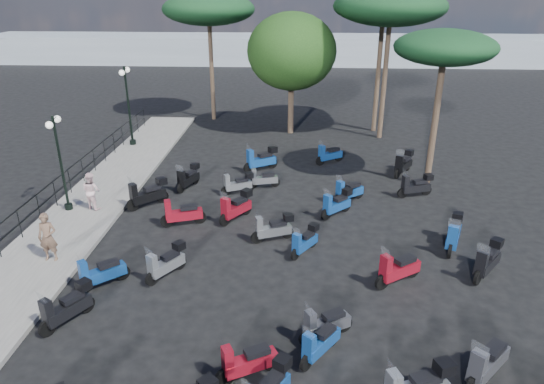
{
  "coord_description": "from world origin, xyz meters",
  "views": [
    {
      "loc": [
        2.07,
        -14.23,
        8.62
      ],
      "look_at": [
        1.15,
        2.95,
        1.2
      ],
      "focal_mm": 32.0,
      "sensor_mm": 36.0,
      "label": 1
    }
  ],
  "objects_px": {
    "scooter_2": "(101,273)",
    "scooter_25": "(487,364)",
    "scooter_22": "(348,192)",
    "pine_0": "(384,6)",
    "lamp_post_1": "(60,158)",
    "scooter_14": "(325,325)",
    "scooter_19": "(320,344)",
    "scooter_27": "(454,234)",
    "scooter_1": "(67,307)",
    "scooter_21": "(398,269)",
    "scooter_8": "(166,263)",
    "scooter_29": "(403,164)",
    "scooter_4": "(148,194)",
    "scooter_7": "(247,362)",
    "scooter_10": "(263,179)",
    "scooter_28": "(416,186)",
    "pedestrian_far": "(91,191)",
    "scooter_9": "(236,207)",
    "woman": "(48,237)",
    "broadleaf_tree": "(292,52)",
    "lamp_post_2": "(128,101)",
    "scooter_16": "(337,204)",
    "scooter_3": "(182,214)",
    "scooter_20": "(305,242)",
    "pine_2": "(209,9)",
    "scooter_17": "(261,160)",
    "scooter_5": "(188,178)",
    "scooter_26": "(487,261)",
    "scooter_23": "(329,155)",
    "pine_3": "(445,49)",
    "scooter_15": "(273,229)"
  },
  "relations": [
    {
      "from": "lamp_post_1",
      "to": "woman",
      "type": "distance_m",
      "value": 4.27
    },
    {
      "from": "lamp_post_1",
      "to": "scooter_5",
      "type": "distance_m",
      "value": 5.49
    },
    {
      "from": "pedestrian_far",
      "to": "pine_3",
      "type": "bearing_deg",
      "value": -141.19
    },
    {
      "from": "scooter_19",
      "to": "scooter_27",
      "type": "relative_size",
      "value": 0.76
    },
    {
      "from": "scooter_7",
      "to": "pine_2",
      "type": "xyz_separation_m",
      "value": [
        -4.71,
        23.74,
        6.66
      ]
    },
    {
      "from": "scooter_2",
      "to": "broadleaf_tree",
      "type": "bearing_deg",
      "value": -59.29
    },
    {
      "from": "scooter_2",
      "to": "scooter_25",
      "type": "distance_m",
      "value": 10.92
    },
    {
      "from": "scooter_21",
      "to": "scooter_26",
      "type": "relative_size",
      "value": 1.06
    },
    {
      "from": "pedestrian_far",
      "to": "scooter_17",
      "type": "relative_size",
      "value": 0.93
    },
    {
      "from": "scooter_27",
      "to": "scooter_1",
      "type": "bearing_deg",
      "value": 44.56
    },
    {
      "from": "pedestrian_far",
      "to": "scooter_7",
      "type": "distance_m",
      "value": 11.36
    },
    {
      "from": "scooter_25",
      "to": "scooter_23",
      "type": "bearing_deg",
      "value": -34.69
    },
    {
      "from": "scooter_1",
      "to": "scooter_20",
      "type": "distance_m",
      "value": 7.71
    },
    {
      "from": "scooter_15",
      "to": "scooter_7",
      "type": "bearing_deg",
      "value": 155.85
    },
    {
      "from": "pine_3",
      "to": "pine_0",
      "type": "bearing_deg",
      "value": 97.45
    },
    {
      "from": "scooter_3",
      "to": "scooter_5",
      "type": "xyz_separation_m",
      "value": [
        -0.54,
        3.7,
        0.01
      ]
    },
    {
      "from": "scooter_26",
      "to": "scooter_5",
      "type": "bearing_deg",
      "value": 8.09
    },
    {
      "from": "scooter_1",
      "to": "scooter_14",
      "type": "bearing_deg",
      "value": -151.37
    },
    {
      "from": "scooter_17",
      "to": "lamp_post_2",
      "type": "bearing_deg",
      "value": 32.95
    },
    {
      "from": "lamp_post_1",
      "to": "scooter_29",
      "type": "xyz_separation_m",
      "value": [
        14.45,
        5.09,
        -1.83
      ]
    },
    {
      "from": "scooter_25",
      "to": "scooter_29",
      "type": "relative_size",
      "value": 0.91
    },
    {
      "from": "lamp_post_1",
      "to": "scooter_14",
      "type": "bearing_deg",
      "value": -42.69
    },
    {
      "from": "scooter_3",
      "to": "scooter_10",
      "type": "distance_m",
      "value": 4.86
    },
    {
      "from": "woman",
      "to": "scooter_22",
      "type": "xyz_separation_m",
      "value": [
        10.31,
        5.52,
        -0.52
      ]
    },
    {
      "from": "scooter_5",
      "to": "scooter_27",
      "type": "distance_m",
      "value": 11.56
    },
    {
      "from": "scooter_29",
      "to": "scooter_27",
      "type": "bearing_deg",
      "value": 125.46
    },
    {
      "from": "scooter_22",
      "to": "pine_0",
      "type": "relative_size",
      "value": 0.16
    },
    {
      "from": "scooter_2",
      "to": "scooter_8",
      "type": "distance_m",
      "value": 1.97
    },
    {
      "from": "lamp_post_2",
      "to": "broadleaf_tree",
      "type": "bearing_deg",
      "value": 17.76
    },
    {
      "from": "lamp_post_1",
      "to": "scooter_10",
      "type": "height_order",
      "value": "lamp_post_1"
    },
    {
      "from": "scooter_21",
      "to": "scooter_8",
      "type": "bearing_deg",
      "value": 56.13
    },
    {
      "from": "scooter_2",
      "to": "scooter_9",
      "type": "height_order",
      "value": "scooter_9"
    },
    {
      "from": "scooter_16",
      "to": "broadleaf_tree",
      "type": "relative_size",
      "value": 0.18
    },
    {
      "from": "lamp_post_2",
      "to": "scooter_16",
      "type": "relative_size",
      "value": 3.31
    },
    {
      "from": "scooter_19",
      "to": "scooter_8",
      "type": "bearing_deg",
      "value": 1.27
    },
    {
      "from": "scooter_26",
      "to": "pine_0",
      "type": "relative_size",
      "value": 0.18
    },
    {
      "from": "scooter_4",
      "to": "scooter_7",
      "type": "xyz_separation_m",
      "value": [
        5.1,
        -9.37,
        -0.1
      ]
    },
    {
      "from": "lamp_post_1",
      "to": "scooter_27",
      "type": "distance_m",
      "value": 15.06
    },
    {
      "from": "scooter_17",
      "to": "scooter_25",
      "type": "bearing_deg",
      "value": 171.84
    },
    {
      "from": "pedestrian_far",
      "to": "scooter_29",
      "type": "bearing_deg",
      "value": -135.07
    },
    {
      "from": "scooter_22",
      "to": "scooter_25",
      "type": "height_order",
      "value": "scooter_25"
    },
    {
      "from": "woman",
      "to": "scooter_8",
      "type": "bearing_deg",
      "value": -11.62
    },
    {
      "from": "scooter_5",
      "to": "scooter_22",
      "type": "height_order",
      "value": "scooter_22"
    },
    {
      "from": "scooter_10",
      "to": "scooter_20",
      "type": "height_order",
      "value": "scooter_20"
    },
    {
      "from": "lamp_post_1",
      "to": "scooter_3",
      "type": "distance_m",
      "value": 5.31
    },
    {
      "from": "scooter_1",
      "to": "scooter_14",
      "type": "distance_m",
      "value": 7.0
    },
    {
      "from": "scooter_10",
      "to": "scooter_28",
      "type": "height_order",
      "value": "scooter_28"
    },
    {
      "from": "scooter_2",
      "to": "scooter_29",
      "type": "distance_m",
      "value": 15.09
    },
    {
      "from": "scooter_3",
      "to": "scooter_28",
      "type": "relative_size",
      "value": 1.08
    },
    {
      "from": "scooter_27",
      "to": "pine_2",
      "type": "distance_m",
      "value": 21.65
    }
  ]
}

